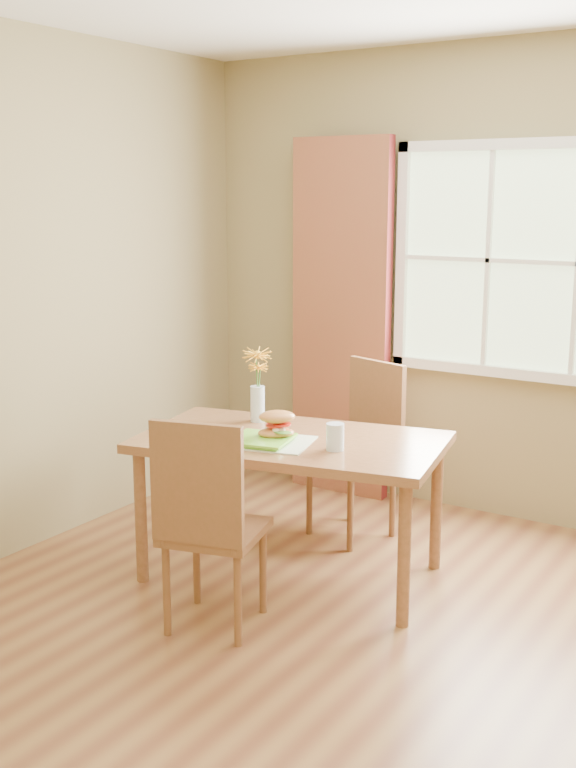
# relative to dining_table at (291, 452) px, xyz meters

# --- Properties ---
(room) EXTENTS (4.24, 3.84, 2.74)m
(room) POSITION_rel_dining_table_xyz_m (0.72, -0.52, 0.71)
(room) COLOR brown
(room) RESTS_ON ground
(window) EXTENTS (1.62, 0.06, 1.32)m
(window) POSITION_rel_dining_table_xyz_m (0.72, 1.35, 0.86)
(window) COLOR beige
(window) RESTS_ON room
(curtain_left) EXTENTS (0.65, 0.08, 2.20)m
(curtain_left) POSITION_rel_dining_table_xyz_m (-0.43, 1.26, 0.46)
(curtain_left) COLOR maroon
(curtain_left) RESTS_ON room
(dining_table) EXTENTS (1.59, 1.09, 0.71)m
(dining_table) POSITION_rel_dining_table_xyz_m (0.00, 0.00, 0.00)
(dining_table) COLOR brown
(dining_table) RESTS_ON room
(chair_near) EXTENTS (0.49, 0.49, 0.97)m
(chair_near) POSITION_rel_dining_table_xyz_m (0.02, -0.70, -0.11)
(chair_near) COLOR brown
(chair_near) RESTS_ON room
(chair_far) EXTENTS (0.50, 0.50, 0.97)m
(chair_far) POSITION_rel_dining_table_xyz_m (0.02, 0.70, -0.11)
(chair_far) COLOR brown
(chair_far) RESTS_ON room
(placemat) EXTENTS (0.52, 0.43, 0.01)m
(placemat) POSITION_rel_dining_table_xyz_m (-0.07, -0.14, 0.08)
(placemat) COLOR beige
(placemat) RESTS_ON dining_table
(plate) EXTENTS (0.32, 0.32, 0.01)m
(plate) POSITION_rel_dining_table_xyz_m (-0.06, -0.17, 0.09)
(plate) COLOR #77D635
(plate) RESTS_ON placemat
(croissant_sandwich) EXTENTS (0.22, 0.21, 0.13)m
(croissant_sandwich) POSITION_rel_dining_table_xyz_m (-0.02, -0.09, 0.16)
(croissant_sandwich) COLOR #E1874C
(croissant_sandwich) RESTS_ON plate
(water_glass) EXTENTS (0.08, 0.08, 0.13)m
(water_glass) POSITION_rel_dining_table_xyz_m (0.28, -0.07, 0.13)
(water_glass) COLOR silver
(water_glass) RESTS_ON dining_table
(flower_vase) EXTENTS (0.15, 0.15, 0.38)m
(flower_vase) POSITION_rel_dining_table_xyz_m (-0.32, 0.18, 0.30)
(flower_vase) COLOR silver
(flower_vase) RESTS_ON dining_table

